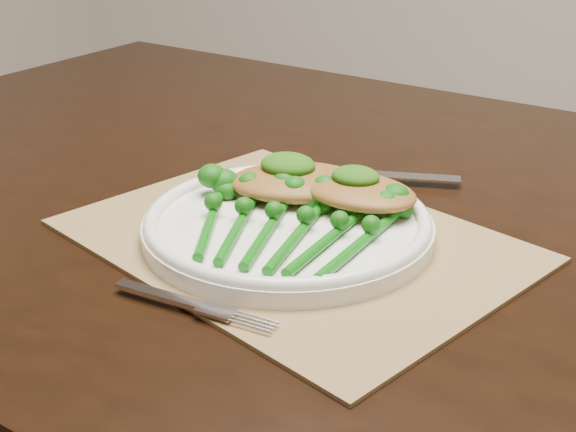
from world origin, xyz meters
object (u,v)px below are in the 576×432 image
at_px(placemat, 293,240).
at_px(dinner_plate, 288,224).
at_px(chicken_fillet_left, 297,182).
at_px(broccolini_bundle, 282,232).

distance_m(placemat, dinner_plate, 0.02).
bearing_deg(placemat, chicken_fillet_left, 131.61).
distance_m(placemat, broccolini_bundle, 0.04).
bearing_deg(dinner_plate, chicken_fillet_left, 108.05).
relative_size(chicken_fillet_left, broccolini_bundle, 0.67).
height_order(placemat, broccolini_bundle, broccolini_bundle).
height_order(placemat, dinner_plate, dinner_plate).
bearing_deg(broccolini_bundle, dinner_plate, 102.40).
relative_size(dinner_plate, chicken_fillet_left, 2.00).
height_order(placemat, chicken_fillet_left, chicken_fillet_left).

